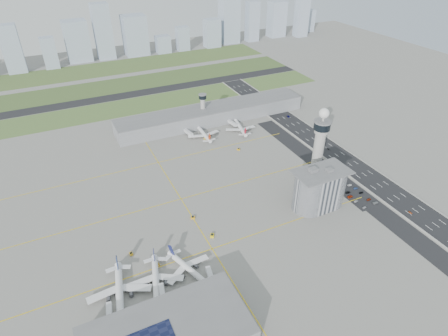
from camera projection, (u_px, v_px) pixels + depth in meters
name	position (u px, v px, depth m)	size (l,w,h in m)	color
ground	(244.00, 207.00, 286.33)	(1000.00, 1000.00, 0.00)	gray
grass_strip_0	(141.00, 105.00, 449.13)	(480.00, 50.00, 0.08)	#47632F
grass_strip_1	(126.00, 85.00, 505.82)	(480.00, 60.00, 0.08)	#415A2A
grass_strip_2	(114.00, 68.00, 566.29)	(480.00, 70.00, 0.08)	#4D622E
runway	(133.00, 94.00, 477.09)	(480.00, 22.00, 0.10)	black
highway	(359.00, 171.00, 327.99)	(28.00, 500.00, 0.10)	black
barrier_left	(347.00, 174.00, 322.62)	(0.60, 500.00, 1.20)	#9E9E99
barrier_right	(371.00, 167.00, 332.77)	(0.60, 500.00, 1.20)	#9E9E99
landside_road	(345.00, 184.00, 311.38)	(18.00, 260.00, 0.08)	black
parking_lot	(353.00, 193.00, 301.58)	(20.00, 44.00, 0.10)	black
taxiway_line_h_0	(212.00, 249.00, 249.16)	(260.00, 0.60, 0.01)	yellow
taxiway_line_h_1	(181.00, 199.00, 294.51)	(260.00, 0.60, 0.01)	yellow
taxiway_line_h_2	(158.00, 162.00, 339.86)	(260.00, 0.60, 0.01)	yellow
taxiway_line_v	(181.00, 199.00, 294.51)	(0.60, 260.00, 0.01)	yellow
control_tower	(320.00, 142.00, 299.38)	(14.00, 14.00, 64.50)	#ADAAA5
secondary_tower	(203.00, 106.00, 400.34)	(8.60, 8.60, 31.90)	#ADAAA5
admin_building	(319.00, 189.00, 280.21)	(42.00, 24.00, 33.50)	#B2B2B7
terminal_pier	(212.00, 114.00, 408.40)	(210.00, 32.00, 15.80)	gray
airplane_near_a	(119.00, 290.00, 213.64)	(44.10, 37.48, 12.35)	white
airplane_near_b	(155.00, 278.00, 221.36)	(39.92, 33.93, 11.18)	white
airplane_near_c	(188.00, 266.00, 229.83)	(37.50, 31.87, 10.50)	white
airplane_far_a	(203.00, 131.00, 379.51)	(39.03, 33.18, 10.93)	white
airplane_far_b	(240.00, 126.00, 390.71)	(37.88, 32.20, 10.61)	white
jet_bridge_near_0	(110.00, 327.00, 197.71)	(14.00, 3.00, 5.70)	silver
jet_bridge_near_1	(164.00, 306.00, 208.59)	(14.00, 3.00, 5.70)	silver
jet_bridge_near_2	(213.00, 287.00, 219.46)	(14.00, 3.00, 5.70)	silver
jet_bridge_far_0	(185.00, 131.00, 385.28)	(14.00, 3.00, 5.70)	silver
jet_bridge_far_1	(229.00, 122.00, 403.40)	(14.00, 3.00, 5.70)	silver
tug_0	(131.00, 254.00, 244.43)	(1.99, 2.90, 1.69)	gold
tug_1	(157.00, 265.00, 236.23)	(2.06, 3.00, 1.74)	gold
tug_2	(212.00, 235.00, 258.65)	(2.37, 3.45, 2.01)	yellow
tug_3	(193.00, 217.00, 274.57)	(2.17, 3.15, 1.83)	orange
tug_4	(206.00, 138.00, 376.44)	(2.38, 3.46, 2.01)	yellow
tug_5	(238.00, 149.00, 358.33)	(1.93, 2.80, 1.63)	#E2A109
car_lot_0	(364.00, 207.00, 284.83)	(1.46, 3.63, 1.24)	silver
car_lot_1	(356.00, 201.00, 291.28)	(1.31, 3.76, 1.24)	gray
car_lot_2	(350.00, 197.00, 296.12)	(2.18, 4.73, 1.31)	#AD2708
car_lot_3	(348.00, 192.00, 300.88)	(1.81, 4.45, 1.29)	black
car_lot_4	(339.00, 187.00, 307.33)	(1.32, 3.28, 1.12)	navy
car_lot_5	(336.00, 183.00, 311.55)	(1.27, 3.63, 1.20)	white
car_lot_6	(376.00, 203.00, 289.50)	(2.16, 4.68, 1.30)	#989CA0
car_lot_7	(369.00, 199.00, 293.14)	(1.71, 4.21, 1.22)	maroon
car_lot_8	(361.00, 193.00, 300.56)	(1.50, 3.73, 1.27)	black
car_lot_9	(356.00, 188.00, 305.47)	(1.29, 3.69, 1.22)	navy
car_lot_10	(350.00, 185.00, 309.39)	(1.92, 4.17, 1.16)	white
car_lot_11	(344.00, 181.00, 314.36)	(1.73, 4.25, 1.23)	#A1A3A5
car_hw_0	(410.00, 213.00, 279.82)	(1.30, 3.22, 1.10)	#AB461C
car_hw_1	(329.00, 149.00, 359.16)	(1.14, 3.28, 1.08)	black
car_hw_2	(288.00, 116.00, 420.46)	(2.10, 4.55, 1.27)	#100E61
car_hw_4	(251.00, 100.00, 461.02)	(1.29, 3.20, 1.09)	gray
skyline_bldg_5	(12.00, 49.00, 530.90)	(25.49, 20.39, 66.89)	#9EADC1
skyline_bldg_6	(50.00, 53.00, 552.67)	(20.04, 16.03, 45.20)	#9EADC1
skyline_bldg_7	(77.00, 41.00, 578.33)	(35.76, 28.61, 61.22)	#9EADC1
skyline_bldg_8	(103.00, 32.00, 582.76)	(26.33, 21.06, 83.39)	#9EADC1
skyline_bldg_9	(135.00, 35.00, 607.15)	(36.96, 29.57, 62.11)	#9EADC1
skyline_bldg_10	(163.00, 44.00, 625.58)	(23.01, 18.41, 27.75)	#9EADC1
skyline_bldg_11	(183.00, 39.00, 634.95)	(20.22, 16.18, 38.97)	#9EADC1
skyline_bldg_12	(212.00, 33.00, 650.77)	(26.14, 20.92, 46.89)	#9EADC1
skyline_bldg_13	(229.00, 19.00, 664.65)	(32.26, 25.81, 81.20)	#9EADC1
skyline_bldg_14	(252.00, 21.00, 678.60)	(21.59, 17.28, 68.75)	#9EADC1
skyline_bldg_15	(277.00, 19.00, 708.03)	(30.25, 24.20, 63.40)	#9EADC1
skyline_bldg_16	(302.00, 17.00, 706.47)	(23.04, 18.43, 71.56)	#9EADC1
skyline_bldg_17	(308.00, 21.00, 748.69)	(22.64, 18.11, 41.06)	#9EADC1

